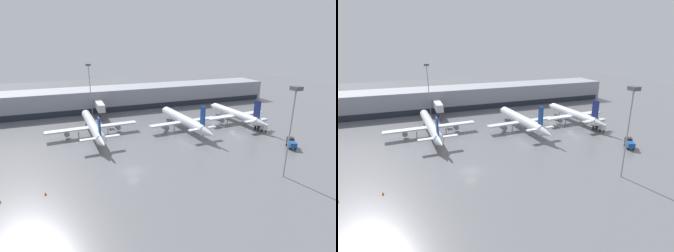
% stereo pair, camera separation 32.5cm
% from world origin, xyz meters
% --- Properties ---
extents(ground_plane, '(320.00, 320.00, 0.00)m').
position_xyz_m(ground_plane, '(0.00, 0.00, 0.00)').
color(ground_plane, slate).
extents(terminal_building, '(160.00, 27.76, 9.00)m').
position_xyz_m(terminal_building, '(-0.00, 61.94, 4.49)').
color(terminal_building, gray).
rests_on(terminal_building, ground_plane).
extents(parked_jet_0, '(23.81, 31.62, 10.12)m').
position_xyz_m(parked_jet_0, '(44.14, 23.84, 3.08)').
color(parked_jet_0, silver).
rests_on(parked_jet_0, ground_plane).
extents(parked_jet_1, '(28.05, 37.18, 9.15)m').
position_xyz_m(parked_jet_1, '(-5.85, 28.15, 3.11)').
color(parked_jet_1, silver).
rests_on(parked_jet_1, ground_plane).
extents(parked_jet_3, '(24.57, 34.51, 10.30)m').
position_xyz_m(parked_jet_3, '(23.32, 23.52, 3.09)').
color(parked_jet_3, silver).
rests_on(parked_jet_3, ground_plane).
extents(service_truck_0, '(1.94, 5.85, 2.55)m').
position_xyz_m(service_truck_0, '(46.99, 13.48, 1.54)').
color(service_truck_0, '#2D333D').
rests_on(service_truck_0, ground_plane).
extents(service_truck_1, '(3.48, 4.47, 2.62)m').
position_xyz_m(service_truck_1, '(44.40, -2.30, 1.46)').
color(service_truck_1, '#19478C').
rests_on(service_truck_1, ground_plane).
extents(traffic_cone_0, '(0.48, 0.48, 0.61)m').
position_xyz_m(traffic_cone_0, '(-18.15, -3.50, 0.31)').
color(traffic_cone_0, orange).
rests_on(traffic_cone_0, ground_plane).
extents(traffic_cone_1, '(0.45, 0.45, 0.70)m').
position_xyz_m(traffic_cone_1, '(-3.63, 11.38, 0.35)').
color(traffic_cone_1, orange).
rests_on(traffic_cone_1, ground_plane).
extents(traffic_cone_2, '(0.38, 0.38, 0.78)m').
position_xyz_m(traffic_cone_2, '(33.92, 20.54, 0.39)').
color(traffic_cone_2, orange).
rests_on(traffic_cone_2, ground_plane).
extents(traffic_cone_3, '(0.45, 0.45, 0.59)m').
position_xyz_m(traffic_cone_3, '(-25.80, -3.29, 0.29)').
color(traffic_cone_3, orange).
rests_on(traffic_cone_3, ground_plane).
extents(apron_light_mast_0, '(1.80, 1.80, 19.85)m').
position_xyz_m(apron_light_mast_0, '(30.17, -14.34, 15.50)').
color(apron_light_mast_0, gray).
rests_on(apron_light_mast_0, ground_plane).
extents(apron_light_mast_3, '(1.80, 1.80, 20.36)m').
position_xyz_m(apron_light_mast_3, '(-3.77, 50.96, 15.84)').
color(apron_light_mast_3, gray).
rests_on(apron_light_mast_3, ground_plane).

